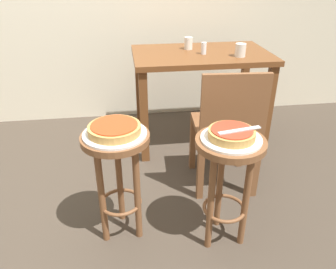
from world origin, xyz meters
TOP-DOWN VIEW (x-y plane):
  - ground_plane at (0.00, 0.00)m, footprint 6.00×6.00m
  - stool_foreground at (0.87, -0.16)m, footprint 0.35×0.35m
  - serving_plate_foreground at (0.87, -0.16)m, footprint 0.30×0.30m
  - pizza_foreground at (0.87, -0.16)m, footprint 0.23×0.23m
  - stool_middle at (0.31, -0.03)m, footprint 0.35×0.35m
  - serving_plate_middle at (0.31, -0.03)m, footprint 0.32×0.32m
  - pizza_middle at (0.31, -0.03)m, footprint 0.26×0.26m
  - dining_table at (0.99, 1.00)m, footprint 1.06×0.66m
  - cup_near_edge at (1.24, 0.85)m, footprint 0.08×0.08m
  - cup_far_edge at (0.91, 1.12)m, footprint 0.07×0.07m
  - condiment_shaker at (0.99, 0.95)m, footprint 0.04×0.04m
  - wooden_chair at (1.01, 0.31)m, footprint 0.43×0.43m
  - pizza_server_knife at (0.90, -0.18)m, footprint 0.22×0.06m

SIDE VIEW (x-z plane):
  - ground_plane at x=0.00m, z-range 0.00..0.00m
  - stool_foreground at x=0.87m, z-range 0.15..0.78m
  - stool_middle at x=0.31m, z-range 0.15..0.78m
  - wooden_chair at x=1.01m, z-range 0.04..0.89m
  - dining_table at x=0.99m, z-range 0.26..1.02m
  - serving_plate_foreground at x=0.87m, z-range 0.64..0.65m
  - serving_plate_middle at x=0.31m, z-range 0.64..0.65m
  - pizza_foreground at x=0.87m, z-range 0.65..0.69m
  - pizza_middle at x=0.31m, z-range 0.65..0.69m
  - pizza_server_knife at x=0.90m, z-range 0.69..0.70m
  - condiment_shaker at x=0.99m, z-range 0.76..0.85m
  - cup_far_edge at x=0.91m, z-range 0.76..0.86m
  - cup_near_edge at x=1.24m, z-range 0.76..0.86m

